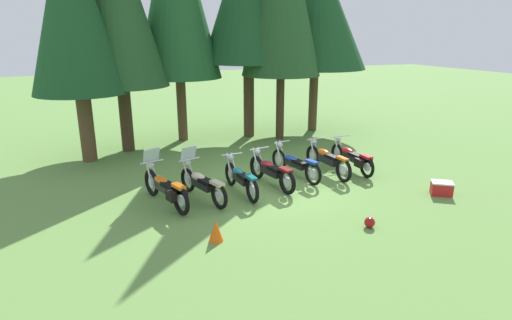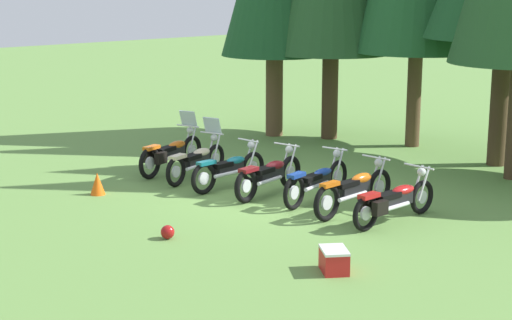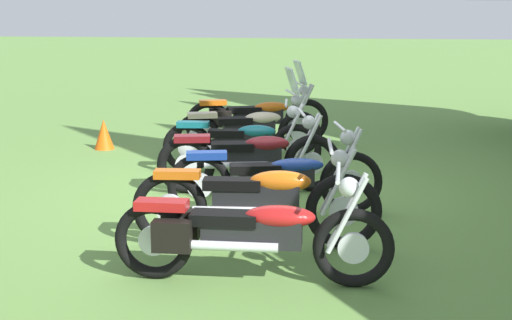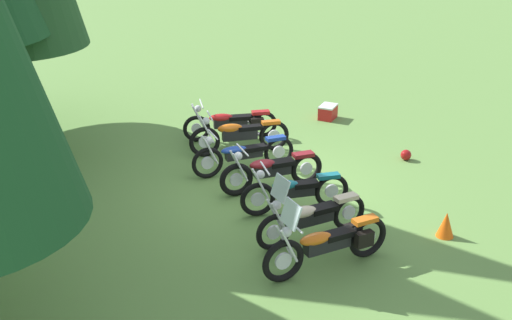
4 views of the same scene
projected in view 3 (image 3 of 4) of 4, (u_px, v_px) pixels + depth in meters
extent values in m
plane|color=#608C42|center=(256.00, 192.00, 9.31)|extent=(80.00, 80.00, 0.00)
torus|color=black|center=(307.00, 121.00, 12.46)|extent=(0.33, 0.75, 0.75)
cylinder|color=silver|center=(307.00, 121.00, 12.46)|extent=(0.13, 0.29, 0.29)
torus|color=black|center=(208.00, 124.00, 12.18)|extent=(0.33, 0.75, 0.75)
cylinder|color=silver|center=(208.00, 124.00, 12.18)|extent=(0.13, 0.29, 0.29)
cube|color=black|center=(258.00, 116.00, 12.30)|extent=(0.44, 0.84, 0.23)
ellipsoid|color=#D16014|center=(271.00, 107.00, 12.31)|extent=(0.42, 0.63, 0.18)
cube|color=black|center=(244.00, 110.00, 12.24)|extent=(0.39, 0.59, 0.10)
cube|color=#D16014|center=(213.00, 103.00, 12.12)|extent=(0.31, 0.48, 0.08)
cylinder|color=silver|center=(302.00, 103.00, 12.46)|extent=(0.14, 0.33, 0.65)
cylinder|color=silver|center=(304.00, 104.00, 12.31)|extent=(0.14, 0.33, 0.65)
cylinder|color=silver|center=(299.00, 83.00, 12.30)|extent=(0.63, 0.23, 0.04)
sphere|color=silver|center=(304.00, 91.00, 12.34)|extent=(0.21, 0.21, 0.17)
cylinder|color=silver|center=(248.00, 123.00, 12.16)|extent=(0.32, 0.80, 0.08)
cube|color=silver|center=(300.00, 72.00, 12.27)|extent=(0.47, 0.28, 0.39)
cube|color=black|center=(219.00, 116.00, 12.35)|extent=(0.23, 0.35, 0.26)
cube|color=black|center=(221.00, 119.00, 12.04)|extent=(0.23, 0.35, 0.26)
torus|color=black|center=(299.00, 133.00, 11.51)|extent=(0.30, 0.68, 0.69)
cylinder|color=silver|center=(299.00, 133.00, 11.51)|extent=(0.13, 0.27, 0.26)
torus|color=black|center=(197.00, 136.00, 11.24)|extent=(0.30, 0.68, 0.69)
cylinder|color=silver|center=(197.00, 136.00, 11.24)|extent=(0.13, 0.27, 0.26)
cube|color=black|center=(249.00, 128.00, 11.35)|extent=(0.45, 0.81, 0.24)
ellipsoid|color=beige|center=(263.00, 118.00, 11.36)|extent=(0.43, 0.61, 0.19)
cube|color=black|center=(235.00, 121.00, 11.29)|extent=(0.40, 0.57, 0.10)
cube|color=beige|center=(202.00, 115.00, 11.18)|extent=(0.33, 0.48, 0.08)
cylinder|color=silver|center=(295.00, 113.00, 11.51)|extent=(0.14, 0.33, 0.65)
cylinder|color=silver|center=(297.00, 115.00, 11.35)|extent=(0.14, 0.33, 0.65)
cylinder|color=silver|center=(291.00, 92.00, 11.35)|extent=(0.62, 0.23, 0.04)
sphere|color=silver|center=(297.00, 100.00, 11.39)|extent=(0.21, 0.21, 0.17)
cylinder|color=silver|center=(239.00, 135.00, 11.20)|extent=(0.31, 0.77, 0.08)
cube|color=silver|center=(292.00, 81.00, 11.32)|extent=(0.47, 0.28, 0.39)
torus|color=black|center=(296.00, 149.00, 10.25)|extent=(0.15, 0.70, 0.70)
cylinder|color=silver|center=(296.00, 149.00, 10.25)|extent=(0.07, 0.27, 0.27)
torus|color=black|center=(188.00, 148.00, 10.33)|extent=(0.15, 0.70, 0.70)
cylinder|color=silver|center=(188.00, 148.00, 10.33)|extent=(0.07, 0.27, 0.27)
cube|color=black|center=(242.00, 141.00, 10.27)|extent=(0.25, 0.75, 0.23)
ellipsoid|color=#14606B|center=(257.00, 131.00, 10.23)|extent=(0.28, 0.54, 0.18)
cube|color=black|center=(227.00, 133.00, 10.26)|extent=(0.26, 0.51, 0.10)
cube|color=#14606B|center=(193.00, 124.00, 10.26)|extent=(0.21, 0.45, 0.08)
cylinder|color=silver|center=(292.00, 127.00, 10.27)|extent=(0.07, 0.34, 0.65)
cylinder|color=silver|center=(292.00, 128.00, 10.12)|extent=(0.07, 0.34, 0.65)
cylinder|color=silver|center=(286.00, 103.00, 10.13)|extent=(0.63, 0.08, 0.04)
sphere|color=silver|center=(293.00, 112.00, 10.15)|extent=(0.18, 0.18, 0.17)
cylinder|color=silver|center=(229.00, 148.00, 10.18)|extent=(0.14, 0.75, 0.08)
torus|color=black|center=(312.00, 163.00, 9.31)|extent=(0.25, 0.73, 0.72)
cylinder|color=silver|center=(312.00, 163.00, 9.31)|extent=(0.10, 0.27, 0.27)
torus|color=black|center=(186.00, 165.00, 9.21)|extent=(0.25, 0.73, 0.72)
cylinder|color=silver|center=(186.00, 165.00, 9.21)|extent=(0.10, 0.27, 0.27)
cube|color=black|center=(250.00, 156.00, 9.24)|extent=(0.38, 0.81, 0.24)
ellipsoid|color=maroon|center=(267.00, 144.00, 9.22)|extent=(0.40, 0.60, 0.19)
cube|color=black|center=(232.00, 146.00, 9.20)|extent=(0.37, 0.56, 0.10)
cube|color=maroon|center=(192.00, 138.00, 9.15)|extent=(0.30, 0.47, 0.08)
cylinder|color=silver|center=(307.00, 138.00, 9.33)|extent=(0.11, 0.34, 0.65)
cylinder|color=silver|center=(309.00, 141.00, 9.15)|extent=(0.11, 0.34, 0.65)
cylinder|color=silver|center=(302.00, 113.00, 9.17)|extent=(0.66, 0.16, 0.04)
sphere|color=silver|center=(309.00, 122.00, 9.20)|extent=(0.20, 0.20, 0.17)
cylinder|color=silver|center=(236.00, 165.00, 9.10)|extent=(0.23, 0.78, 0.08)
torus|color=black|center=(351.00, 183.00, 8.31)|extent=(0.24, 0.71, 0.71)
cylinder|color=silver|center=(351.00, 183.00, 8.31)|extent=(0.11, 0.28, 0.28)
torus|color=black|center=(200.00, 186.00, 8.18)|extent=(0.24, 0.71, 0.71)
cylinder|color=silver|center=(200.00, 186.00, 8.18)|extent=(0.11, 0.28, 0.28)
cube|color=black|center=(276.00, 176.00, 8.23)|extent=(0.36, 0.85, 0.20)
ellipsoid|color=navy|center=(297.00, 165.00, 8.22)|extent=(0.36, 0.63, 0.16)
cube|color=black|center=(255.00, 169.00, 8.19)|extent=(0.34, 0.59, 0.10)
cube|color=navy|center=(207.00, 155.00, 8.12)|extent=(0.27, 0.47, 0.08)
cylinder|color=silver|center=(345.00, 155.00, 8.31)|extent=(0.11, 0.34, 0.65)
cylinder|color=silver|center=(348.00, 158.00, 8.17)|extent=(0.11, 0.34, 0.65)
cylinder|color=silver|center=(340.00, 127.00, 8.16)|extent=(0.60, 0.16, 0.04)
sphere|color=silver|center=(348.00, 137.00, 8.20)|extent=(0.20, 0.20, 0.17)
cylinder|color=silver|center=(260.00, 185.00, 8.11)|extent=(0.25, 0.83, 0.08)
torus|color=black|center=(344.00, 211.00, 7.14)|extent=(0.16, 0.74, 0.74)
cylinder|color=silver|center=(344.00, 211.00, 7.14)|extent=(0.07, 0.29, 0.28)
torus|color=black|center=(170.00, 209.00, 7.23)|extent=(0.16, 0.74, 0.74)
cylinder|color=silver|center=(170.00, 209.00, 7.23)|extent=(0.07, 0.29, 0.28)
cube|color=black|center=(256.00, 198.00, 7.16)|extent=(0.24, 0.84, 0.27)
ellipsoid|color=#D16014|center=(280.00, 181.00, 7.11)|extent=(0.27, 0.60, 0.21)
cube|color=black|center=(232.00, 184.00, 7.15)|extent=(0.25, 0.57, 0.10)
cube|color=#D16014|center=(177.00, 174.00, 7.16)|extent=(0.20, 0.45, 0.08)
cylinder|color=silver|center=(338.00, 179.00, 7.15)|extent=(0.07, 0.34, 0.65)
cylinder|color=silver|center=(338.00, 183.00, 7.02)|extent=(0.07, 0.34, 0.65)
cylinder|color=silver|center=(330.00, 146.00, 7.02)|extent=(0.67, 0.08, 0.04)
sphere|color=silver|center=(340.00, 158.00, 7.04)|extent=(0.18, 0.18, 0.17)
cylinder|color=silver|center=(236.00, 211.00, 7.08)|extent=(0.14, 0.83, 0.08)
torus|color=black|center=(353.00, 248.00, 6.16)|extent=(0.11, 0.68, 0.68)
cylinder|color=silver|center=(353.00, 248.00, 6.16)|extent=(0.05, 0.26, 0.26)
torus|color=black|center=(154.00, 241.00, 6.36)|extent=(0.11, 0.68, 0.68)
cylinder|color=silver|center=(154.00, 241.00, 6.36)|extent=(0.05, 0.26, 0.26)
cube|color=black|center=(252.00, 232.00, 6.24)|extent=(0.22, 0.84, 0.24)
ellipsoid|color=#B21919|center=(280.00, 217.00, 6.18)|extent=(0.27, 0.60, 0.18)
cube|color=black|center=(224.00, 218.00, 6.24)|extent=(0.25, 0.56, 0.10)
cube|color=#B21919|center=(162.00, 205.00, 6.28)|extent=(0.20, 0.44, 0.08)
cylinder|color=silver|center=(347.00, 211.00, 6.18)|extent=(0.05, 0.34, 0.65)
cylinder|color=silver|center=(347.00, 216.00, 6.03)|extent=(0.05, 0.34, 0.65)
cylinder|color=silver|center=(338.00, 173.00, 6.05)|extent=(0.69, 0.04, 0.04)
sphere|color=silver|center=(349.00, 187.00, 6.06)|extent=(0.17, 0.17, 0.17)
cylinder|color=silver|center=(228.00, 246.00, 6.15)|extent=(0.09, 0.84, 0.08)
cube|color=black|center=(181.00, 224.00, 6.48)|extent=(0.14, 0.32, 0.26)
cube|color=black|center=(172.00, 236.00, 6.15)|extent=(0.14, 0.32, 0.26)
cone|color=#EA590F|center=(104.00, 134.00, 12.02)|extent=(0.32, 0.32, 0.48)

